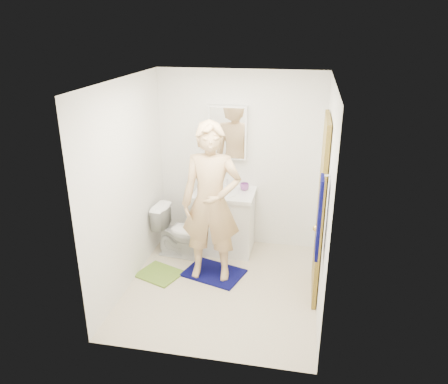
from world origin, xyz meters
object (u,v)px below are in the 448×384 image
Objects in this scene: vanity_cabinet at (225,223)px; toothbrush_cup at (244,187)px; medicine_cabinet at (228,132)px; towel at (319,218)px; man at (211,203)px; toilet at (180,231)px; soap_dispenser at (201,186)px.

vanity_cabinet is 6.67× the size of toothbrush_cup.
toothbrush_cup is (0.24, -0.11, -0.70)m from medicine_cabinet.
towel is 6.67× the size of toothbrush_cup.
man reaches higher than vanity_cabinet.
toothbrush_cup is at bearing -58.27° from toilet.
towel is (1.18, -1.48, 0.85)m from vanity_cabinet.
toothbrush_cup is (0.54, 0.21, -0.05)m from soap_dispenser.
towel is at bearing -55.39° from medicine_cabinet.
vanity_cabinet is 0.57m from toothbrush_cup.
toothbrush_cup reaches higher than vanity_cabinet.
towel is (1.18, -1.71, -0.35)m from medicine_cabinet.
medicine_cabinet reaches higher than toothbrush_cup.
medicine_cabinet is at bearing 124.61° from towel.
vanity_cabinet is 1.00× the size of towel.
toilet is 0.67m from soap_dispenser.
toothbrush_cup is 0.88m from man.
vanity_cabinet is at bearing 84.97° from man.
medicine_cabinet is 1.00× the size of toilet.
towel is 1.89m from toothbrush_cup.
soap_dispenser reaches higher than toilet.
vanity_cabinet is 1.15× the size of toilet.
medicine_cabinet reaches higher than vanity_cabinet.
medicine_cabinet is 1.45m from toilet.
man is at bearing -91.75° from vanity_cabinet.
vanity_cabinet is 2.08m from towel.
medicine_cabinet reaches higher than toilet.
medicine_cabinet is at bearing 90.00° from vanity_cabinet.
vanity_cabinet is 0.92m from man.
toilet is (-0.55, -0.49, -1.25)m from medicine_cabinet.
towel is at bearing -51.53° from vanity_cabinet.
soap_dispenser is 0.58m from toothbrush_cup.
soap_dispenser is at bearing 110.71° from man.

